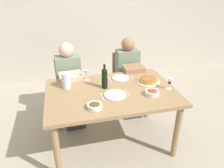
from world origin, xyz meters
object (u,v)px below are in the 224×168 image
at_px(dinner_plate_left_setting, 120,78).
at_px(dinner_plate_right_setting, 115,95).
at_px(baked_tart, 148,80).
at_px(wine_glass_right_diner, 86,73).
at_px(salad_bowl, 152,92).
at_px(water_pitcher, 66,81).
at_px(chair_right, 125,76).
at_px(wine_bottle, 105,78).
at_px(chair_left, 69,83).
at_px(dining_table, 111,98).
at_px(olive_bowl, 95,106).
at_px(diner_right, 129,75).
at_px(wine_glass_left_diner, 170,82).
at_px(diner_left, 70,83).

bearing_deg(dinner_plate_left_setting, dinner_plate_right_setting, -113.53).
relative_size(baked_tart, wine_glass_right_diner, 2.09).
height_order(baked_tart, salad_bowl, baked_tart).
bearing_deg(water_pitcher, chair_right, 36.89).
xyz_separation_m(wine_bottle, chair_right, (0.51, 0.82, -0.39)).
bearing_deg(chair_left, wine_bottle, 114.18).
height_order(baked_tart, chair_right, chair_right).
height_order(dining_table, baked_tart, baked_tart).
height_order(water_pitcher, olive_bowl, water_pitcher).
bearing_deg(water_pitcher, baked_tart, -5.28).
height_order(dinner_plate_right_setting, diner_right, diner_right).
bearing_deg(olive_bowl, dining_table, 51.10).
xyz_separation_m(dinner_plate_right_setting, diner_right, (0.43, 0.79, -0.15)).
bearing_deg(dining_table, wine_bottle, 121.94).
xyz_separation_m(wine_glass_left_diner, chair_right, (-0.22, 1.04, -0.36)).
height_order(wine_bottle, wine_glass_left_diner, wine_bottle).
height_order(wine_bottle, diner_left, diner_left).
height_order(dining_table, dinner_plate_right_setting, dinner_plate_right_setting).
bearing_deg(dinner_plate_right_setting, olive_bowl, -143.34).
distance_m(baked_tart, chair_right, 0.86).
relative_size(dining_table, wine_glass_left_diner, 10.75).
xyz_separation_m(water_pitcher, wine_glass_right_diner, (0.25, 0.15, 0.02)).
relative_size(baked_tart, diner_right, 0.26).
bearing_deg(water_pitcher, salad_bowl, -23.86).
bearing_deg(baked_tart, chair_right, 94.14).
bearing_deg(water_pitcher, wine_glass_right_diner, 29.94).
height_order(wine_bottle, chair_left, wine_bottle).
bearing_deg(baked_tart, wine_glass_right_diner, 162.27).
bearing_deg(wine_glass_left_diner, olive_bowl, -168.27).
height_order(dining_table, chair_right, chair_right).
xyz_separation_m(dinner_plate_right_setting, chair_right, (0.43, 1.03, -0.27)).
distance_m(wine_glass_right_diner, chair_right, 0.96).
height_order(dinner_plate_right_setting, chair_right, chair_right).
relative_size(salad_bowl, wine_glass_left_diner, 1.11).
relative_size(chair_left, chair_right, 1.00).
xyz_separation_m(wine_bottle, dinner_plate_right_setting, (0.08, -0.20, -0.12)).
xyz_separation_m(wine_glass_left_diner, dinner_plate_left_setting, (-0.48, 0.42, -0.09)).
relative_size(salad_bowl, dinner_plate_left_setting, 0.70).
height_order(olive_bowl, chair_left, chair_left).
height_order(dinner_plate_left_setting, diner_right, diner_right).
relative_size(salad_bowl, olive_bowl, 1.01).
distance_m(dinner_plate_left_setting, chair_left, 0.90).
xyz_separation_m(salad_bowl, chair_right, (0.03, 1.12, -0.29)).
height_order(chair_right, diner_right, diner_right).
bearing_deg(dinner_plate_right_setting, dining_table, 98.88).
bearing_deg(dining_table, diner_left, 125.36).
relative_size(baked_tart, dinner_plate_left_setting, 1.34).
relative_size(dining_table, dinner_plate_left_setting, 6.78).
xyz_separation_m(wine_bottle, dinner_plate_left_setting, (0.26, 0.21, -0.12)).
relative_size(dinner_plate_left_setting, diner_right, 0.19).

